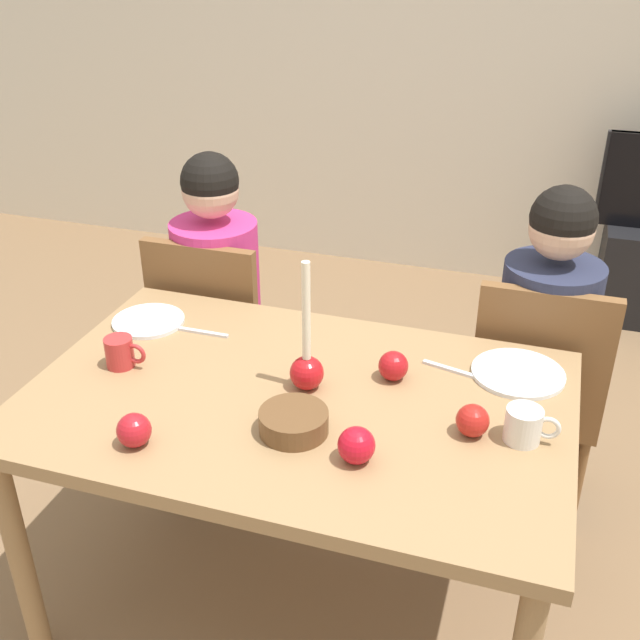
{
  "coord_description": "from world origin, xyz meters",
  "views": [
    {
      "loc": [
        0.55,
        -1.53,
        1.85
      ],
      "look_at": [
        0.0,
        0.2,
        0.87
      ],
      "focal_mm": 42.41,
      "sensor_mm": 36.0,
      "label": 1
    }
  ],
  "objects_px": {
    "person_right_child": "(539,367)",
    "candle_centerpiece": "(307,364)",
    "bowl_walnuts": "(294,422)",
    "dining_table": "(297,422)",
    "chair_right": "(536,388)",
    "chair_left": "(217,335)",
    "person_left_child": "(219,317)",
    "plate_right": "(518,373)",
    "apple_far_edge": "(356,445)",
    "apple_by_left_plate": "(473,421)",
    "mug_left": "(121,352)",
    "apple_near_candle": "(134,430)",
    "mug_right": "(525,425)",
    "plate_left": "(148,321)",
    "apple_by_right_mug": "(393,366)"
  },
  "relations": [
    {
      "from": "chair_left",
      "to": "apple_far_edge",
      "type": "relative_size",
      "value": 10.36
    },
    {
      "from": "dining_table",
      "to": "plate_left",
      "type": "xyz_separation_m",
      "value": [
        -0.56,
        0.24,
        0.09
      ]
    },
    {
      "from": "bowl_walnuts",
      "to": "dining_table",
      "type": "bearing_deg",
      "value": 107.05
    },
    {
      "from": "plate_right",
      "to": "apple_far_edge",
      "type": "bearing_deg",
      "value": -123.63
    },
    {
      "from": "dining_table",
      "to": "mug_right",
      "type": "height_order",
      "value": "mug_right"
    },
    {
      "from": "chair_left",
      "to": "person_left_child",
      "type": "distance_m",
      "value": 0.07
    },
    {
      "from": "dining_table",
      "to": "person_left_child",
      "type": "relative_size",
      "value": 1.19
    },
    {
      "from": "person_left_child",
      "to": "apple_far_edge",
      "type": "relative_size",
      "value": 13.49
    },
    {
      "from": "chair_right",
      "to": "chair_left",
      "type": "bearing_deg",
      "value": 180.0
    },
    {
      "from": "apple_near_candle",
      "to": "apple_by_left_plate",
      "type": "xyz_separation_m",
      "value": [
        0.74,
        0.28,
        -0.0
      ]
    },
    {
      "from": "person_left_child",
      "to": "plate_right",
      "type": "bearing_deg",
      "value": -18.97
    },
    {
      "from": "person_right_child",
      "to": "apple_near_candle",
      "type": "height_order",
      "value": "person_right_child"
    },
    {
      "from": "mug_right",
      "to": "apple_by_left_plate",
      "type": "height_order",
      "value": "mug_right"
    },
    {
      "from": "mug_left",
      "to": "apple_by_left_plate",
      "type": "height_order",
      "value": "mug_left"
    },
    {
      "from": "chair_right",
      "to": "apple_by_left_plate",
      "type": "height_order",
      "value": "chair_right"
    },
    {
      "from": "apple_near_candle",
      "to": "mug_right",
      "type": "bearing_deg",
      "value": 18.82
    },
    {
      "from": "plate_right",
      "to": "apple_by_left_plate",
      "type": "distance_m",
      "value": 0.32
    },
    {
      "from": "plate_left",
      "to": "mug_left",
      "type": "relative_size",
      "value": 1.82
    },
    {
      "from": "person_left_child",
      "to": "apple_by_left_plate",
      "type": "distance_m",
      "value": 1.2
    },
    {
      "from": "apple_near_candle",
      "to": "mug_left",
      "type": "bearing_deg",
      "value": 125.56
    },
    {
      "from": "mug_left",
      "to": "person_left_child",
      "type": "bearing_deg",
      "value": 91.4
    },
    {
      "from": "plate_right",
      "to": "apple_by_right_mug",
      "type": "relative_size",
      "value": 3.1
    },
    {
      "from": "person_left_child",
      "to": "apple_far_edge",
      "type": "distance_m",
      "value": 1.14
    },
    {
      "from": "chair_left",
      "to": "person_right_child",
      "type": "bearing_deg",
      "value": 1.66
    },
    {
      "from": "apple_by_right_mug",
      "to": "plate_left",
      "type": "bearing_deg",
      "value": 174.17
    },
    {
      "from": "dining_table",
      "to": "apple_by_left_plate",
      "type": "xyz_separation_m",
      "value": [
        0.45,
        -0.03,
        0.12
      ]
    },
    {
      "from": "mug_right",
      "to": "apple_near_candle",
      "type": "height_order",
      "value": "mug_right"
    },
    {
      "from": "chair_right",
      "to": "plate_left",
      "type": "distance_m",
      "value": 1.24
    },
    {
      "from": "chair_left",
      "to": "chair_right",
      "type": "bearing_deg",
      "value": 0.0
    },
    {
      "from": "mug_right",
      "to": "apple_by_left_plate",
      "type": "distance_m",
      "value": 0.12
    },
    {
      "from": "mug_right",
      "to": "bowl_walnuts",
      "type": "bearing_deg",
      "value": -165.89
    },
    {
      "from": "dining_table",
      "to": "apple_by_right_mug",
      "type": "height_order",
      "value": "apple_by_right_mug"
    },
    {
      "from": "candle_centerpiece",
      "to": "apple_by_right_mug",
      "type": "bearing_deg",
      "value": 28.16
    },
    {
      "from": "dining_table",
      "to": "apple_by_right_mug",
      "type": "distance_m",
      "value": 0.3
    },
    {
      "from": "person_left_child",
      "to": "bowl_walnuts",
      "type": "height_order",
      "value": "person_left_child"
    },
    {
      "from": "plate_left",
      "to": "apple_by_left_plate",
      "type": "distance_m",
      "value": 1.05
    },
    {
      "from": "person_right_child",
      "to": "mug_right",
      "type": "distance_m",
      "value": 0.69
    },
    {
      "from": "plate_right",
      "to": "mug_left",
      "type": "relative_size",
      "value": 2.09
    },
    {
      "from": "person_right_child",
      "to": "candle_centerpiece",
      "type": "distance_m",
      "value": 0.87
    },
    {
      "from": "plate_left",
      "to": "apple_by_left_plate",
      "type": "xyz_separation_m",
      "value": [
        1.01,
        -0.26,
        0.03
      ]
    },
    {
      "from": "apple_by_left_plate",
      "to": "mug_left",
      "type": "bearing_deg",
      "value": 178.88
    },
    {
      "from": "person_left_child",
      "to": "apple_by_left_plate",
      "type": "relative_size",
      "value": 14.63
    },
    {
      "from": "chair_right",
      "to": "person_right_child",
      "type": "distance_m",
      "value": 0.07
    },
    {
      "from": "dining_table",
      "to": "mug_left",
      "type": "distance_m",
      "value": 0.52
    },
    {
      "from": "mug_right",
      "to": "apple_far_edge",
      "type": "height_order",
      "value": "same"
    },
    {
      "from": "dining_table",
      "to": "apple_far_edge",
      "type": "bearing_deg",
      "value": -43.56
    },
    {
      "from": "chair_right",
      "to": "person_right_child",
      "type": "bearing_deg",
      "value": 90.0
    },
    {
      "from": "mug_right",
      "to": "apple_near_candle",
      "type": "bearing_deg",
      "value": -161.18
    },
    {
      "from": "plate_left",
      "to": "plate_right",
      "type": "bearing_deg",
      "value": 2.14
    },
    {
      "from": "candle_centerpiece",
      "to": "bowl_walnuts",
      "type": "height_order",
      "value": "candle_centerpiece"
    }
  ]
}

